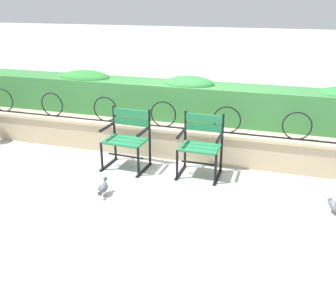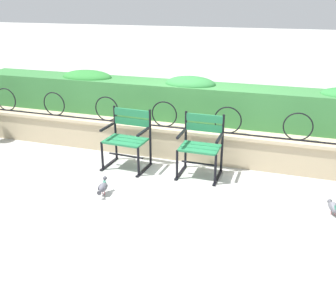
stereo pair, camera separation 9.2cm
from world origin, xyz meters
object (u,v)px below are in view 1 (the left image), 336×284
at_px(park_chair_left, 127,137).
at_px(pigeon_near_chairs, 334,205).
at_px(pigeon_far_side, 103,188).
at_px(park_chair_right, 201,144).

height_order(park_chair_left, pigeon_near_chairs, park_chair_left).
bearing_deg(pigeon_far_side, park_chair_right, 43.84).
distance_m(pigeon_near_chairs, pigeon_far_side, 2.87).
bearing_deg(pigeon_far_side, park_chair_left, 93.21).
height_order(pigeon_near_chairs, pigeon_far_side, same).
height_order(park_chair_left, park_chair_right, park_chair_right).
bearing_deg(park_chair_right, pigeon_near_chairs, -19.34).
bearing_deg(park_chair_left, pigeon_far_side, -86.79).
relative_size(park_chair_left, pigeon_near_chairs, 3.08).
bearing_deg(park_chair_left, pigeon_near_chairs, -11.02).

